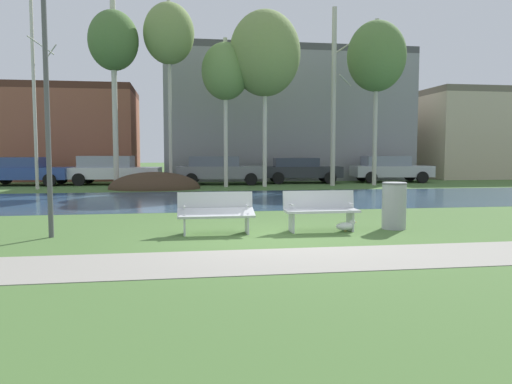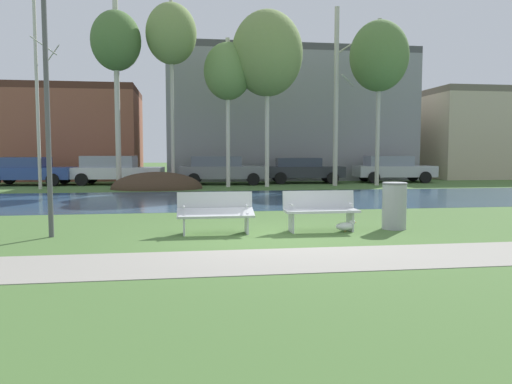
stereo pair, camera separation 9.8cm
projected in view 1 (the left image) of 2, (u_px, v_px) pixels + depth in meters
The scene contains 24 objects.
ground_plane at pixel (227, 195), 19.71m from camera, with size 120.00×120.00×0.00m, color #476B33.
paved_path_strip at pixel (300, 259), 7.97m from camera, with size 60.00×1.82×0.01m, color gray.
river_band at pixel (231, 199), 18.10m from camera, with size 80.00×7.51×0.01m, color #33516B.
soil_mound at pixel (155, 189), 23.26m from camera, with size 4.24×3.36×1.57m, color #423021.
bench_left at pixel (216, 211), 10.47m from camera, with size 1.61×0.58×0.87m.
bench_right at pixel (321, 209), 10.83m from camera, with size 1.61×0.58×0.87m.
trash_bin at pixel (394, 205), 11.13m from camera, with size 0.55×0.55×1.04m.
seagull at pixel (346, 226), 10.74m from camera, with size 0.47×0.17×0.27m.
streetlamp at pixel (46, 67), 9.78m from camera, with size 0.32×0.32×5.01m.
birch_far_left at pixel (34, 86), 22.50m from camera, with size 1.15×2.01×9.24m.
birch_left at pixel (113, 42), 22.88m from camera, with size 2.29×2.29×8.75m.
birch_center_left at pixel (169, 34), 23.25m from camera, with size 2.37×2.37×9.27m.
birch_center at pixel (225, 72), 23.95m from camera, with size 2.30×2.30×7.16m.
birch_center_right at pixel (265, 54), 24.02m from camera, with size 3.43×3.43×8.51m.
birch_right at pixel (334, 96), 24.96m from camera, with size 1.33×2.10×8.86m.
birch_far_right at pixel (376, 57), 25.09m from camera, with size 2.95×2.95×8.37m.
parked_van_nearest_blue at pixel (25, 170), 25.48m from camera, with size 4.51×2.34×1.45m.
parked_sedan_second_white at pixel (112, 170), 26.06m from camera, with size 4.91×2.38×1.50m.
parked_hatch_third_grey at pixel (220, 170), 26.28m from camera, with size 4.75×2.40×1.48m.
parked_wagon_fourth_dark at pixel (300, 170), 27.35m from camera, with size 4.38×2.24×1.38m.
parked_suv_fifth_silver at pixel (390, 168), 28.11m from camera, with size 4.49×2.39×1.48m.
building_brick_low at pixel (33, 134), 31.16m from camera, with size 12.63×6.91×5.70m.
building_grey_warehouse at pixel (282, 117), 32.49m from camera, with size 15.06×7.63×7.97m.
building_beige_block at pixel (495, 135), 35.28m from camera, with size 12.83×9.16×5.74m.
Camera 1 is at (-1.93, -9.57, 1.73)m, focal length 34.97 mm.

